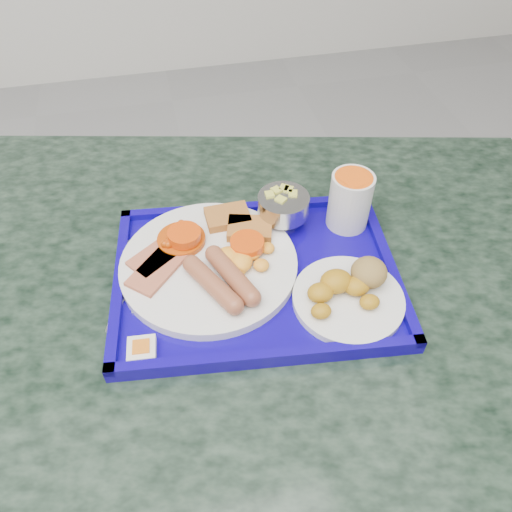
{
  "coord_description": "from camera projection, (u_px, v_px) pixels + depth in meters",
  "views": [
    {
      "loc": [
        0.56,
        0.31,
        1.3
      ],
      "look_at": [
        0.68,
        0.81,
        0.76
      ],
      "focal_mm": 35.0,
      "sensor_mm": 36.0,
      "label": 1
    }
  ],
  "objects": [
    {
      "name": "table",
      "position": [
        242.0,
        333.0,
        0.93
      ],
      "size": [
        1.27,
        0.99,
        0.71
      ],
      "rotation": [
        0.0,
        0.0,
        -0.23
      ],
      "color": "slate",
      "rests_on": "floor"
    },
    {
      "name": "juice_cup",
      "position": [
        350.0,
        199.0,
        0.82
      ],
      "size": [
        0.07,
        0.07,
        0.1
      ],
      "color": "silver",
      "rests_on": "tray"
    },
    {
      "name": "spoon",
      "position": [
        130.0,
        258.0,
        0.79
      ],
      "size": [
        0.03,
        0.15,
        0.01
      ],
      "rotation": [
        0.0,
        0.0,
        0.02
      ],
      "color": "#B3B3B5",
      "rests_on": "tray"
    },
    {
      "name": "knife",
      "position": [
        126.0,
        282.0,
        0.76
      ],
      "size": [
        0.06,
        0.18,
        0.0
      ],
      "primitive_type": "cube",
      "rotation": [
        0.0,
        0.0,
        -0.28
      ],
      "color": "#B3B3B5",
      "rests_on": "tray"
    },
    {
      "name": "main_plate",
      "position": [
        213.0,
        260.0,
        0.77
      ],
      "size": [
        0.28,
        0.28,
        0.04
      ],
      "rotation": [
        0.0,
        0.0,
        0.33
      ],
      "color": "silver",
      "rests_on": "tray"
    },
    {
      "name": "fruit_bowl",
      "position": [
        283.0,
        205.0,
        0.83
      ],
      "size": [
        0.09,
        0.09,
        0.06
      ],
      "color": "#B3B3B5",
      "rests_on": "tray"
    },
    {
      "name": "bread_plate",
      "position": [
        350.0,
        291.0,
        0.73
      ],
      "size": [
        0.16,
        0.16,
        0.05
      ],
      "rotation": [
        0.0,
        0.0,
        -0.08
      ],
      "color": "silver",
      "rests_on": "tray"
    },
    {
      "name": "jam_packet",
      "position": [
        142.0,
        349.0,
        0.67
      ],
      "size": [
        0.04,
        0.04,
        0.02
      ],
      "rotation": [
        0.0,
        0.0,
        -0.09
      ],
      "color": "silver",
      "rests_on": "tray"
    },
    {
      "name": "tray",
      "position": [
        256.0,
        276.0,
        0.78
      ],
      "size": [
        0.47,
        0.37,
        0.03
      ],
      "rotation": [
        0.0,
        0.0,
        -0.12
      ],
      "color": "#0E0285",
      "rests_on": "table"
    }
  ]
}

